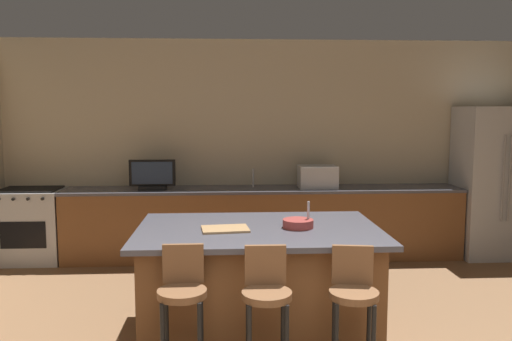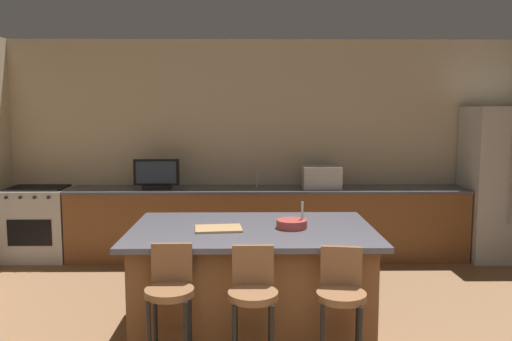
% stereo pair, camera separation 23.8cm
% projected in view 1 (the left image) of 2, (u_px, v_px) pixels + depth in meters
% --- Properties ---
extents(wall_back, '(7.29, 0.12, 2.82)m').
position_uv_depth(wall_back, '(264.00, 147.00, 6.99)').
color(wall_back, beige).
rests_on(wall_back, ground_plane).
extents(counter_back, '(5.06, 0.62, 0.91)m').
position_uv_depth(counter_back, '(264.00, 223.00, 6.72)').
color(counter_back, brown).
rests_on(counter_back, ground_plane).
extents(kitchen_island, '(2.03, 1.33, 0.92)m').
position_uv_depth(kitchen_island, '(258.00, 280.00, 4.44)').
color(kitchen_island, black).
rests_on(kitchen_island, ground_plane).
extents(refrigerator, '(0.82, 0.74, 1.95)m').
position_uv_depth(refrigerator, '(491.00, 182.00, 6.78)').
color(refrigerator, '#B7BABF').
rests_on(refrigerator, ground_plane).
extents(range_oven, '(0.77, 0.63, 0.93)m').
position_uv_depth(range_oven, '(32.00, 225.00, 6.56)').
color(range_oven, '#B7BABF').
rests_on(range_oven, ground_plane).
extents(microwave, '(0.48, 0.36, 0.28)m').
position_uv_depth(microwave, '(317.00, 177.00, 6.69)').
color(microwave, '#B7BABF').
rests_on(microwave, counter_back).
extents(tv_monitor, '(0.57, 0.16, 0.38)m').
position_uv_depth(tv_monitor, '(152.00, 176.00, 6.52)').
color(tv_monitor, black).
rests_on(tv_monitor, counter_back).
extents(sink_faucet_back, '(0.02, 0.02, 0.24)m').
position_uv_depth(sink_faucet_back, '(253.00, 178.00, 6.75)').
color(sink_faucet_back, '#B2B2B7').
rests_on(sink_faucet_back, counter_back).
extents(sink_faucet_island, '(0.02, 0.02, 0.22)m').
position_uv_depth(sink_faucet_island, '(308.00, 214.00, 4.40)').
color(sink_faucet_island, '#B2B2B7').
rests_on(sink_faucet_island, kitchen_island).
extents(bar_stool_left, '(0.34, 0.34, 0.97)m').
position_uv_depth(bar_stool_left, '(183.00, 303.00, 3.60)').
color(bar_stool_left, brown).
rests_on(bar_stool_left, ground_plane).
extents(bar_stool_center, '(0.34, 0.34, 0.97)m').
position_uv_depth(bar_stool_center, '(266.00, 305.00, 3.55)').
color(bar_stool_center, brown).
rests_on(bar_stool_center, ground_plane).
extents(bar_stool_right, '(0.34, 0.36, 0.95)m').
position_uv_depth(bar_stool_right, '(353.00, 304.00, 3.61)').
color(bar_stool_right, brown).
rests_on(bar_stool_right, ground_plane).
extents(fruit_bowl, '(0.26, 0.26, 0.07)m').
position_uv_depth(fruit_bowl, '(298.00, 224.00, 4.38)').
color(fruit_bowl, '#993833').
rests_on(fruit_bowl, kitchen_island).
extents(cutting_board, '(0.41, 0.31, 0.02)m').
position_uv_depth(cutting_board, '(225.00, 229.00, 4.30)').
color(cutting_board, '#A87F51').
rests_on(cutting_board, kitchen_island).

